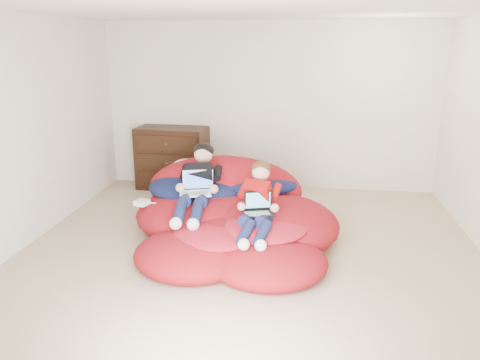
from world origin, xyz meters
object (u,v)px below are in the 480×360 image
at_px(laptop_white, 196,187).
at_px(dresser, 172,158).
at_px(younger_boy, 258,200).
at_px(beanbag_pile, 231,216).
at_px(older_boy, 198,181).
at_px(laptop_black, 258,208).

bearing_deg(laptop_white, dresser, 113.25).
distance_m(dresser, younger_boy, 2.70).
relative_size(beanbag_pile, older_boy, 2.02).
bearing_deg(laptop_white, beanbag_pile, 14.45).
relative_size(dresser, older_boy, 0.93).
distance_m(beanbag_pile, laptop_white, 0.53).
distance_m(beanbag_pile, laptop_black, 0.65).
relative_size(dresser, laptop_white, 2.81).
bearing_deg(younger_boy, dresser, 125.09).
bearing_deg(laptop_black, beanbag_pile, 127.27).
height_order(dresser, laptop_white, dresser).
height_order(dresser, laptop_black, dresser).
bearing_deg(dresser, laptop_white, -66.75).
bearing_deg(younger_boy, laptop_white, 157.77).
distance_m(beanbag_pile, older_boy, 0.55).
xyz_separation_m(beanbag_pile, laptop_white, (-0.37, -0.10, 0.37)).
bearing_deg(laptop_white, older_boy, 90.00).
xyz_separation_m(dresser, laptop_black, (1.55, -2.28, 0.08)).
bearing_deg(younger_boy, older_boy, 151.24).
bearing_deg(laptop_black, younger_boy, 90.00).
distance_m(younger_boy, laptop_white, 0.79).
xyz_separation_m(older_boy, laptop_white, (-0.00, -0.10, -0.04)).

